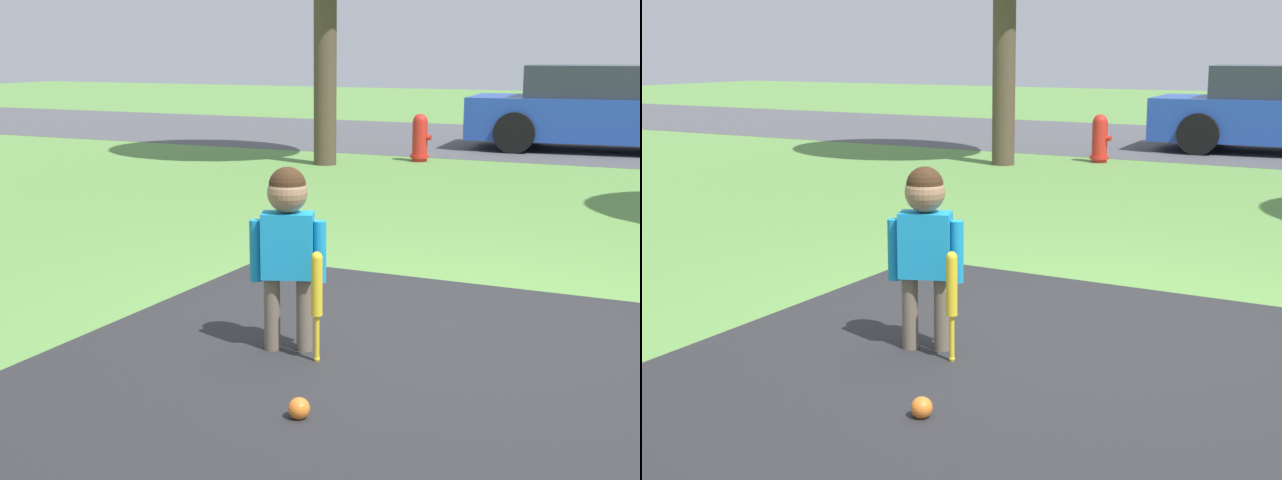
{
  "view_description": "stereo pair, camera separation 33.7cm",
  "coord_description": "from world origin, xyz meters",
  "views": [
    {
      "loc": [
        1.5,
        -4.91,
        1.62
      ],
      "look_at": [
        -0.65,
        -0.4,
        0.54
      ],
      "focal_mm": 50.0,
      "sensor_mm": 36.0,
      "label": 1
    },
    {
      "loc": [
        1.8,
        -4.75,
        1.62
      ],
      "look_at": [
        -0.65,
        -0.4,
        0.54
      ],
      "focal_mm": 50.0,
      "sensor_mm": 36.0,
      "label": 2
    }
  ],
  "objects": [
    {
      "name": "sports_ball",
      "position": [
        -0.18,
        -1.6,
        0.05
      ],
      "size": [
        0.1,
        0.1,
        0.1
      ],
      "color": "orange",
      "rests_on": "ground"
    },
    {
      "name": "ground_plane",
      "position": [
        0.0,
        0.0,
        0.0
      ],
      "size": [
        60.0,
        60.0,
        0.0
      ],
      "primitive_type": "plane",
      "color": "#5B8C42"
    },
    {
      "name": "child",
      "position": [
        -0.65,
        -0.8,
        0.66
      ],
      "size": [
        0.39,
        0.24,
        1.01
      ],
      "rotation": [
        0.0,
        0.0,
        0.37
      ],
      "color": "#6B5B4C",
      "rests_on": "ground"
    },
    {
      "name": "fire_hydrant",
      "position": [
        -2.77,
        7.41,
        0.34
      ],
      "size": [
        0.31,
        0.28,
        0.69
      ],
      "color": "red",
      "rests_on": "ground"
    },
    {
      "name": "baseball_bat",
      "position": [
        -0.43,
        -0.9,
        0.39
      ],
      "size": [
        0.06,
        0.06,
        0.6
      ],
      "color": "yellow",
      "rests_on": "ground"
    }
  ]
}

